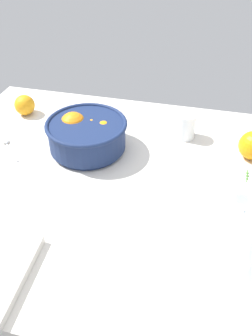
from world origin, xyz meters
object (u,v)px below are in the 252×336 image
at_px(loose_orange_3, 25,105).
at_px(second_glass, 185,127).
at_px(spoon, 8,145).
at_px(fruit_bowl, 87,134).

bearing_deg(loose_orange_3, second_glass, -1.47).
bearing_deg(second_glass, loose_orange_3, 178.53).
xyz_separation_m(second_glass, spoon, (-0.52, -0.18, -0.03)).
relative_size(second_glass, loose_orange_3, 1.16).
relative_size(second_glass, spoon, 0.76).
distance_m(second_glass, loose_orange_3, 0.56).
distance_m(fruit_bowl, spoon, 0.25).
bearing_deg(loose_orange_3, spoon, -79.65).
height_order(second_glass, spoon, second_glass).
distance_m(fruit_bowl, loose_orange_3, 0.31).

